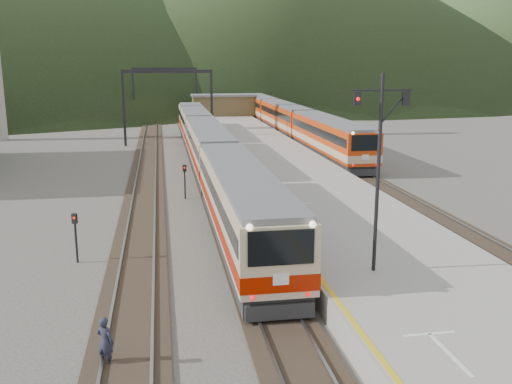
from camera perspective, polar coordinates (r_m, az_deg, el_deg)
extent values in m
cube|color=black|center=(48.06, -4.89, 2.37)|extent=(2.60, 200.00, 0.12)
cube|color=slate|center=(47.99, -5.75, 2.46)|extent=(0.10, 200.00, 0.14)
cube|color=slate|center=(48.10, -4.04, 2.52)|extent=(0.10, 200.00, 0.14)
cube|color=black|center=(47.92, -10.86, 2.16)|extent=(2.60, 200.00, 0.12)
cube|color=slate|center=(47.93, -11.72, 2.24)|extent=(0.10, 200.00, 0.14)
cube|color=slate|center=(47.89, -10.00, 2.31)|extent=(0.10, 200.00, 0.14)
cube|color=black|center=(50.29, 8.30, 2.75)|extent=(2.60, 200.00, 0.12)
cube|color=slate|center=(50.05, 7.52, 2.85)|extent=(0.10, 200.00, 0.14)
cube|color=slate|center=(50.49, 9.08, 2.88)|extent=(0.10, 200.00, 0.14)
cube|color=gray|center=(46.81, 2.16, 2.68)|extent=(8.00, 100.00, 1.00)
cube|color=black|center=(62.40, -13.08, 8.16)|extent=(0.25, 0.25, 8.00)
cube|color=black|center=(62.54, -4.46, 8.46)|extent=(0.25, 0.25, 8.00)
cube|color=black|center=(62.12, -8.89, 11.82)|extent=(9.30, 0.22, 0.35)
cube|color=black|center=(87.32, -12.15, 9.46)|extent=(0.25, 0.25, 8.00)
cube|color=black|center=(87.41, -5.97, 9.68)|extent=(0.25, 0.25, 8.00)
cube|color=black|center=(87.11, -9.15, 12.08)|extent=(9.30, 0.22, 0.35)
cube|color=brown|center=(85.86, -3.29, 8.60)|extent=(9.00, 4.00, 2.80)
cube|color=slate|center=(85.76, -3.31, 9.63)|extent=(9.40, 4.40, 0.30)
cone|color=#304720|center=(245.65, 18.82, 16.02)|extent=(160.00, 160.00, 50.00)
cube|color=tan|center=(27.79, -1.44, -1.49)|extent=(2.73, 18.35, 3.33)
cube|color=tan|center=(46.19, -4.77, 4.26)|extent=(2.73, 18.35, 3.33)
cube|color=tan|center=(64.84, -6.20, 6.71)|extent=(2.73, 18.35, 3.33)
cube|color=#B73309|center=(52.78, 7.39, 5.30)|extent=(2.76, 18.58, 3.37)
cube|color=#B73309|center=(71.14, 2.92, 7.33)|extent=(2.76, 18.58, 3.37)
cube|color=#B73309|center=(89.79, 0.27, 8.50)|extent=(2.76, 18.58, 3.37)
cylinder|color=black|center=(21.49, 12.10, 1.62)|extent=(0.14, 0.14, 7.41)
cube|color=black|center=(21.12, 12.50, 9.91)|extent=(2.20, 0.23, 0.07)
cube|color=black|center=(20.89, 10.08, 9.16)|extent=(0.26, 0.20, 0.50)
cube|color=black|center=(21.43, 14.79, 9.02)|extent=(0.26, 0.20, 0.50)
cylinder|color=black|center=(37.51, -7.12, 0.80)|extent=(0.10, 0.10, 2.00)
cube|color=black|center=(37.31, -7.17, 2.37)|extent=(0.26, 0.22, 0.45)
cylinder|color=black|center=(26.69, -17.54, -4.72)|extent=(0.10, 0.10, 2.00)
cube|color=black|center=(26.40, -17.69, -2.54)|extent=(0.26, 0.22, 0.45)
imported|color=#212434|center=(17.87, -14.84, -14.26)|extent=(0.67, 0.63, 1.54)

